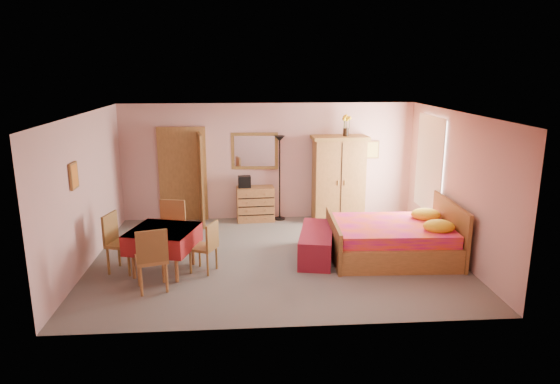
{
  "coord_description": "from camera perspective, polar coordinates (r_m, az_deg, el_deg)",
  "views": [
    {
      "loc": [
        -0.54,
        -8.47,
        3.36
      ],
      "look_at": [
        0.1,
        0.3,
        1.15
      ],
      "focal_mm": 32.0,
      "sensor_mm": 36.0,
      "label": 1
    }
  ],
  "objects": [
    {
      "name": "stereo",
      "position": [
        11.01,
        -4.09,
        1.18
      ],
      "size": [
        0.29,
        0.22,
        0.26
      ],
      "primitive_type": "cube",
      "rotation": [
        0.0,
        0.0,
        0.07
      ],
      "color": "black",
      "rests_on": "chest_of_drawers"
    },
    {
      "name": "chair_west",
      "position": [
        8.79,
        -17.54,
        -5.57
      ],
      "size": [
        0.55,
        0.55,
        1.0
      ],
      "primitive_type": "cube",
      "rotation": [
        0.0,
        0.0,
        -1.82
      ],
      "color": "olive",
      "rests_on": "floor"
    },
    {
      "name": "wall_back",
      "position": [
        11.18,
        -1.34,
        3.48
      ],
      "size": [
        6.5,
        0.1,
        2.6
      ],
      "primitive_type": "cube",
      "color": "#C69590",
      "rests_on": "floor"
    },
    {
      "name": "wall_front",
      "position": [
        6.34,
        0.95,
        -4.85
      ],
      "size": [
        6.5,
        0.1,
        2.6
      ],
      "primitive_type": "cube",
      "color": "#C69590",
      "rests_on": "floor"
    },
    {
      "name": "floor_lamp",
      "position": [
        11.1,
        -0.04,
        1.58
      ],
      "size": [
        0.3,
        0.3,
        1.9
      ],
      "primitive_type": "cube",
      "rotation": [
        0.0,
        0.0,
        -0.3
      ],
      "color": "black",
      "rests_on": "floor"
    },
    {
      "name": "chair_south",
      "position": [
        7.96,
        -14.48,
        -7.33
      ],
      "size": [
        0.58,
        0.58,
        1.03
      ],
      "primitive_type": "cube",
      "rotation": [
        0.0,
        0.0,
        0.28
      ],
      "color": "#A56B37",
      "rests_on": "floor"
    },
    {
      "name": "chair_north",
      "position": [
        9.17,
        -12.49,
        -4.32
      ],
      "size": [
        0.55,
        0.55,
        1.03
      ],
      "primitive_type": "cube",
      "rotation": [
        0.0,
        0.0,
        2.94
      ],
      "color": "#AC763A",
      "rests_on": "floor"
    },
    {
      "name": "dining_table",
      "position": [
        8.64,
        -13.13,
        -6.5
      ],
      "size": [
        1.25,
        1.25,
        0.75
      ],
      "primitive_type": "cube",
      "rotation": [
        0.0,
        0.0,
        -0.26
      ],
      "color": "maroon",
      "rests_on": "floor"
    },
    {
      "name": "wall_right",
      "position": [
        9.51,
        19.43,
        0.78
      ],
      "size": [
        0.1,
        5.0,
        2.6
      ],
      "primitive_type": "cube",
      "color": "#C69590",
      "rests_on": "floor"
    },
    {
      "name": "picture_back",
      "position": [
        11.46,
        10.52,
        4.78
      ],
      "size": [
        0.3,
        0.04,
        0.4
      ],
      "primitive_type": "cube",
      "color": "#D8BF59",
      "rests_on": "wall_back"
    },
    {
      "name": "sunflower_vase",
      "position": [
        10.97,
        7.57,
        7.57
      ],
      "size": [
        0.19,
        0.19,
        0.46
      ],
      "primitive_type": "cube",
      "rotation": [
        0.0,
        0.0,
        0.04
      ],
      "color": "yellow",
      "rests_on": "wardrobe"
    },
    {
      "name": "window",
      "position": [
        10.55,
        16.75,
        3.07
      ],
      "size": [
        0.08,
        1.4,
        1.95
      ],
      "primitive_type": "cube",
      "color": "white",
      "rests_on": "wall_right"
    },
    {
      "name": "wall_left",
      "position": [
        9.13,
        -21.32,
        0.08
      ],
      "size": [
        0.1,
        5.0,
        2.6
      ],
      "primitive_type": "cube",
      "color": "#C69590",
      "rests_on": "floor"
    },
    {
      "name": "wall_mirror",
      "position": [
        11.11,
        -2.92,
        4.7
      ],
      "size": [
        1.04,
        0.12,
        0.82
      ],
      "primitive_type": "cube",
      "rotation": [
        0.0,
        0.0,
        -0.06
      ],
      "color": "silver",
      "rests_on": "wall_back"
    },
    {
      "name": "doorway",
      "position": [
        11.27,
        -11.02,
        1.88
      ],
      "size": [
        1.06,
        0.12,
        2.15
      ],
      "primitive_type": "cube",
      "color": "#9E6B35",
      "rests_on": "floor"
    },
    {
      "name": "bench",
      "position": [
        9.09,
        4.19,
        -5.92
      ],
      "size": [
        0.85,
        1.59,
        0.5
      ],
      "primitive_type": "cube",
      "rotation": [
        0.0,
        0.0,
        -0.2
      ],
      "color": "maroon",
      "rests_on": "floor"
    },
    {
      "name": "bed",
      "position": [
        9.22,
        12.67,
        -4.25
      ],
      "size": [
        2.28,
        1.83,
        1.02
      ],
      "primitive_type": "cube",
      "rotation": [
        0.0,
        0.0,
        -0.04
      ],
      "color": "#C61385",
      "rests_on": "floor"
    },
    {
      "name": "picture_left",
      "position": [
        8.48,
        -22.51,
        1.73
      ],
      "size": [
        0.04,
        0.32,
        0.42
      ],
      "primitive_type": "cube",
      "color": "orange",
      "rests_on": "wall_left"
    },
    {
      "name": "chest_of_drawers",
      "position": [
        11.15,
        -2.82,
        -1.37
      ],
      "size": [
        0.85,
        0.46,
        0.78
      ],
      "primitive_type": "cube",
      "rotation": [
        0.0,
        0.0,
        0.07
      ],
      "color": "#A16636",
      "rests_on": "floor"
    },
    {
      "name": "ceiling",
      "position": [
        8.52,
        -0.53,
        8.99
      ],
      "size": [
        6.5,
        6.5,
        0.0
      ],
      "primitive_type": "plane",
      "rotation": [
        3.14,
        0.0,
        0.0
      ],
      "color": "brown",
      "rests_on": "wall_back"
    },
    {
      "name": "wardrobe",
      "position": [
        11.13,
        6.71,
        1.52
      ],
      "size": [
        1.24,
        0.68,
        1.91
      ],
      "primitive_type": "cube",
      "rotation": [
        0.0,
        0.0,
        0.04
      ],
      "color": "#A16D36",
      "rests_on": "floor"
    },
    {
      "name": "chair_east",
      "position": [
        8.49,
        -8.78,
        -6.21
      ],
      "size": [
        0.52,
        0.52,
        0.87
      ],
      "primitive_type": "cube",
      "rotation": [
        0.0,
        0.0,
        1.15
      ],
      "color": "olive",
      "rests_on": "floor"
    },
    {
      "name": "floor",
      "position": [
        9.13,
        -0.49,
        -7.49
      ],
      "size": [
        6.5,
        6.5,
        0.0
      ],
      "primitive_type": "plane",
      "color": "slate",
      "rests_on": "ground"
    }
  ]
}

